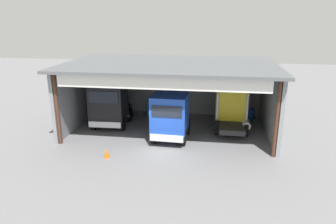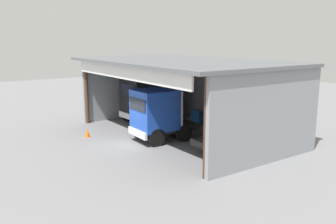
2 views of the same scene
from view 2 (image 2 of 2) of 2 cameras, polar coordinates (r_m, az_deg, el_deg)
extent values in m
plane|color=slate|center=(22.74, -6.00, -5.05)|extent=(80.00, 80.00, 0.00)
cube|color=gray|center=(27.09, 9.36, 2.82)|extent=(14.39, 0.24, 4.87)
cube|color=gray|center=(30.37, -5.90, 3.83)|extent=(0.24, 8.27, 4.87)
cube|color=gray|center=(19.29, 15.47, -0.93)|extent=(0.24, 8.27, 4.87)
cube|color=slate|center=(23.90, 1.74, 7.94)|extent=(14.99, 8.99, 0.20)
cylinder|color=#4C2D1E|center=(28.44, -12.68, 3.10)|extent=(0.24, 0.24, 4.87)
cylinder|color=#4C2D1E|center=(16.66, 6.00, -2.51)|extent=(0.24, 0.24, 4.87)
cube|color=white|center=(21.76, -6.93, 6.33)|extent=(12.95, 0.12, 0.90)
cube|color=black|center=(27.90, -4.36, 2.76)|extent=(2.59, 2.32, 2.87)
cube|color=black|center=(27.23, -6.39, 3.58)|extent=(2.14, 0.13, 0.86)
cube|color=silver|center=(27.57, -6.35, -0.63)|extent=(2.40, 0.24, 0.44)
cube|color=#232326|center=(29.20, -1.20, 0.18)|extent=(2.01, 3.49, 0.36)
cylinder|color=silver|center=(27.72, -0.87, 2.16)|extent=(0.18, 0.18, 2.82)
cylinder|color=silver|center=(29.56, -3.47, 2.72)|extent=(0.18, 0.18, 2.82)
cylinder|color=silver|center=(29.92, -2.94, 0.68)|extent=(0.60, 1.22, 0.56)
cylinder|color=black|center=(27.05, -3.83, -1.14)|extent=(0.34, 1.11, 1.10)
cylinder|color=black|center=(28.89, -6.24, -0.37)|extent=(0.34, 1.11, 1.10)
cylinder|color=black|center=(28.36, 0.11, -0.52)|extent=(0.34, 1.11, 1.10)
cylinder|color=black|center=(30.12, -2.44, 0.18)|extent=(0.34, 1.11, 1.10)
cube|color=#1E47B7|center=(22.80, -2.11, 0.37)|extent=(2.40, 2.48, 2.50)
cube|color=black|center=(22.13, -4.82, 1.16)|extent=(1.96, 0.13, 0.75)
cube|color=silver|center=(22.51, -4.81, -3.34)|extent=(2.20, 0.24, 0.44)
cube|color=#232326|center=(23.90, 1.12, -2.35)|extent=(1.84, 2.89, 0.36)
cylinder|color=silver|center=(22.70, 2.16, -0.10)|extent=(0.18, 0.18, 2.68)
cylinder|color=silver|center=(24.39, -0.64, 0.72)|extent=(0.18, 0.18, 2.68)
cylinder|color=silver|center=(24.56, -0.81, -1.68)|extent=(0.60, 1.22, 0.56)
cylinder|color=black|center=(22.07, -1.81, -4.01)|extent=(0.34, 1.12, 1.11)
cylinder|color=black|center=(23.75, -4.32, -2.91)|extent=(0.34, 1.12, 1.11)
cylinder|color=black|center=(23.15, 2.52, -3.28)|extent=(0.34, 1.12, 1.11)
cylinder|color=black|center=(24.76, -0.18, -2.28)|extent=(0.34, 1.12, 1.11)
cube|color=yellow|center=(21.69, 11.43, 0.00)|extent=(2.34, 2.21, 2.85)
cube|color=black|center=(22.41, 13.44, 1.58)|extent=(1.98, 0.07, 0.86)
cube|color=silver|center=(22.86, 13.26, -3.42)|extent=(2.21, 0.17, 0.44)
cube|color=#232326|center=(20.91, 8.18, -4.53)|extent=(1.76, 2.97, 0.36)
cylinder|color=silver|center=(21.65, 7.09, -1.06)|extent=(0.18, 0.18, 2.48)
cylinder|color=silver|center=(20.19, 11.09, -2.11)|extent=(0.18, 0.18, 2.48)
cylinder|color=silver|center=(20.37, 10.83, -4.71)|extent=(0.57, 1.20, 0.56)
cylinder|color=black|center=(23.06, 10.18, -3.55)|extent=(0.30, 1.08, 1.08)
cylinder|color=black|center=(21.74, 13.99, -4.63)|extent=(0.30, 1.08, 1.08)
cylinder|color=black|center=(21.68, 6.32, -4.40)|extent=(0.30, 1.08, 1.08)
cylinder|color=black|center=(20.27, 10.14, -5.65)|extent=(0.30, 1.08, 1.08)
cylinder|color=#194CB2|center=(22.69, 18.48, -4.43)|extent=(0.58, 0.58, 0.92)
cube|color=#1E59A5|center=(28.08, 4.75, -0.79)|extent=(0.90, 0.60, 1.00)
cone|color=orange|center=(24.78, -12.58, -3.21)|extent=(0.36, 0.36, 0.56)
camera|label=1|loc=(17.87, -62.58, 11.60)|focal=33.61mm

